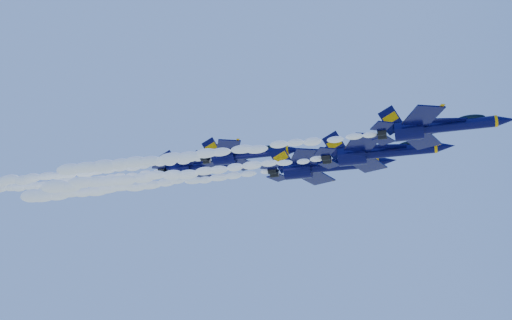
% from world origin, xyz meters
% --- Properties ---
extents(jet_lead, '(16.24, 13.32, 6.03)m').
position_xyz_m(jet_lead, '(16.14, -9.46, 150.52)').
color(jet_lead, '#060634').
extents(smoke_trail_jet_lead, '(44.85, 1.94, 1.75)m').
position_xyz_m(smoke_trail_jet_lead, '(-13.23, -9.46, 150.10)').
color(smoke_trail_jet_lead, white).
extents(jet_second, '(18.12, 14.87, 6.73)m').
position_xyz_m(jet_second, '(8.76, -1.00, 151.34)').
color(jet_second, '#060634').
extents(smoke_trail_jet_second, '(44.85, 2.16, 1.95)m').
position_xyz_m(smoke_trail_jet_second, '(-21.41, -1.00, 150.90)').
color(smoke_trail_jet_second, white).
extents(jet_third, '(19.86, 16.29, 7.38)m').
position_xyz_m(jet_third, '(0.00, 6.57, 152.97)').
color(jet_third, '#060634').
extents(smoke_trail_jet_third, '(44.85, 2.37, 2.13)m').
position_xyz_m(smoke_trail_jet_third, '(-30.91, 6.57, 152.51)').
color(smoke_trail_jet_third, white).
extents(jet_fourth, '(17.62, 14.46, 6.55)m').
position_xyz_m(jet_fourth, '(-13.70, 10.06, 157.79)').
color(jet_fourth, '#060634').
extents(smoke_trail_jet_fourth, '(44.85, 2.10, 1.89)m').
position_xyz_m(smoke_trail_jet_fourth, '(-43.66, 10.06, 157.35)').
color(smoke_trail_jet_fourth, white).
extents(jet_fifth, '(18.50, 15.17, 6.87)m').
position_xyz_m(jet_fifth, '(-24.52, 17.55, 159.47)').
color(jet_fifth, '#060634').
extents(smoke_trail_jet_fifth, '(44.85, 2.21, 1.99)m').
position_xyz_m(smoke_trail_jet_fifth, '(-54.85, 17.55, 159.02)').
color(smoke_trail_jet_fifth, white).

